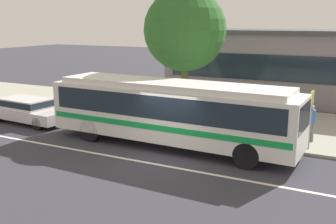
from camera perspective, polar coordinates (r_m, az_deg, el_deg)
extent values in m
plane|color=#33333C|center=(15.92, -0.48, -6.55)|extent=(120.00, 120.00, 0.00)
cube|color=#999A88|center=(21.94, 7.79, -1.08)|extent=(60.00, 8.00, 0.12)
cube|color=silver|center=(15.26, -1.88, -7.42)|extent=(56.00, 0.16, 0.01)
cube|color=silver|center=(16.98, 0.37, -0.06)|extent=(11.01, 2.73, 2.14)
cube|color=silver|center=(16.76, 0.37, 3.92)|extent=(10.13, 2.41, 0.24)
cube|color=#19232D|center=(16.89, 0.37, 1.36)|extent=(10.35, 2.74, 0.94)
cube|color=#149240|center=(17.07, 0.37, -1.32)|extent=(10.79, 2.75, 0.24)
cube|color=#19232D|center=(15.15, 18.74, -0.66)|extent=(0.18, 2.14, 1.03)
cylinder|color=black|center=(16.88, 13.36, -4.00)|extent=(1.01, 0.31, 1.00)
cylinder|color=black|center=(14.91, 11.13, -6.14)|extent=(1.01, 0.31, 1.00)
cylinder|color=black|center=(19.91, -7.07, -1.18)|extent=(1.01, 0.31, 1.00)
cylinder|color=black|center=(18.27, -10.99, -2.59)|extent=(1.01, 0.31, 1.00)
cube|color=silver|center=(22.48, -19.18, -0.15)|extent=(4.86, 2.17, 0.55)
cube|color=silver|center=(22.56, -19.66, 1.22)|extent=(2.76, 1.80, 0.50)
cube|color=#19232D|center=(22.55, -19.67, 1.28)|extent=(2.81, 1.83, 0.32)
cylinder|color=black|center=(21.90, -14.89, -0.72)|extent=(0.65, 0.26, 0.64)
cylinder|color=black|center=(20.85, -18.07, -1.60)|extent=(0.65, 0.26, 0.64)
cylinder|color=black|center=(24.21, -20.07, 0.20)|extent=(0.65, 0.26, 0.64)
cylinder|color=#3C363D|center=(20.48, -0.16, -0.51)|extent=(0.14, 0.14, 0.89)
cylinder|color=#3C363D|center=(20.61, 0.10, -0.42)|extent=(0.14, 0.14, 0.89)
cylinder|color=gold|center=(20.39, -0.03, 1.51)|extent=(0.39, 0.39, 0.56)
sphere|color=#DA978A|center=(20.32, -0.03, 2.58)|extent=(0.22, 0.22, 0.22)
cylinder|color=slate|center=(18.67, 19.38, -2.70)|extent=(0.14, 0.14, 0.81)
cylinder|color=slate|center=(18.61, 19.83, -2.78)|extent=(0.14, 0.14, 0.81)
cylinder|color=#3560B7|center=(18.47, 19.77, -0.61)|extent=(0.41, 0.41, 0.62)
sphere|color=tan|center=(18.38, 19.86, 0.64)|extent=(0.21, 0.21, 0.21)
cylinder|color=#2B3632|center=(19.53, 7.08, -1.28)|extent=(0.14, 0.14, 0.88)
cylinder|color=#2B3632|center=(19.66, 7.33, -1.19)|extent=(0.14, 0.14, 0.88)
cylinder|color=#2E62B9|center=(19.43, 7.26, 0.83)|extent=(0.40, 0.40, 0.56)
sphere|color=tan|center=(19.36, 7.30, 1.99)|extent=(0.24, 0.24, 0.24)
cylinder|color=gray|center=(17.30, 19.61, -1.25)|extent=(0.08, 0.08, 2.36)
cube|color=yellow|center=(17.10, 19.86, 1.93)|extent=(0.09, 0.44, 0.56)
cylinder|color=brown|center=(21.43, 2.36, 3.26)|extent=(0.36, 0.36, 3.22)
sphere|color=#2D6227|center=(21.14, 2.43, 11.61)|extent=(4.29, 4.29, 4.29)
cube|color=gray|center=(28.43, 17.20, 6.11)|extent=(16.25, 6.03, 4.49)
cube|color=#19232D|center=(25.44, 16.02, 5.97)|extent=(14.95, 0.04, 1.62)
cube|color=#404044|center=(28.28, 17.52, 10.87)|extent=(16.65, 6.43, 0.24)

